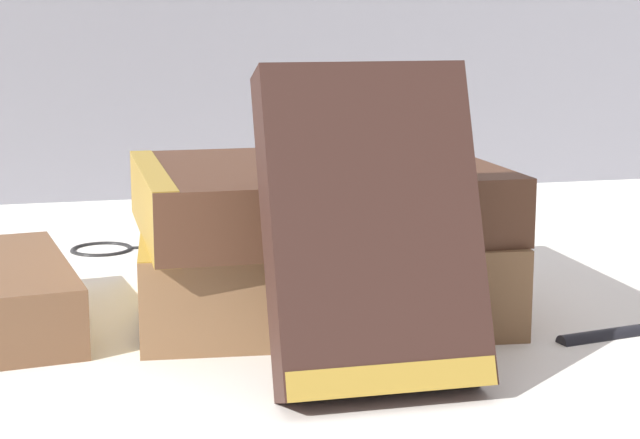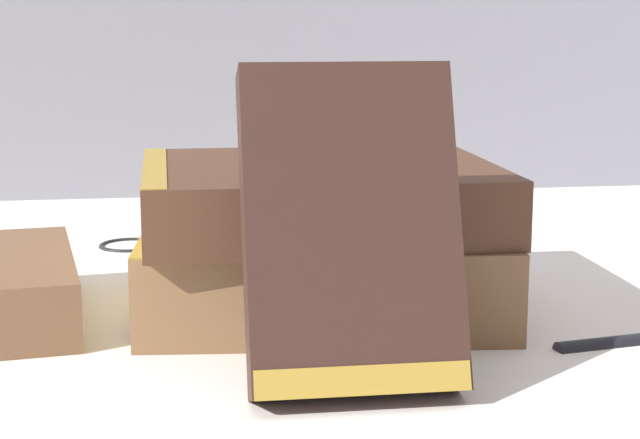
# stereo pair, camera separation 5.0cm
# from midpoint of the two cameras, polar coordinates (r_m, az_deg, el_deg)

# --- Properties ---
(ground_plane) EXTENTS (3.00, 3.00, 0.00)m
(ground_plane) POSITION_cam_midpoint_polar(r_m,az_deg,el_deg) (0.51, -7.26, -7.01)
(ground_plane) COLOR white
(book_flat_bottom) EXTENTS (0.20, 0.18, 0.05)m
(book_flat_bottom) POSITION_cam_midpoint_polar(r_m,az_deg,el_deg) (0.58, -3.19, -2.49)
(book_flat_bottom) COLOR brown
(book_flat_bottom) RESTS_ON ground_plane
(book_flat_top) EXTENTS (0.18, 0.15, 0.04)m
(book_flat_top) POSITION_cam_midpoint_polar(r_m,az_deg,el_deg) (0.56, -3.35, 1.21)
(book_flat_top) COLOR #4C2D1E
(book_flat_top) RESTS_ON book_flat_bottom
(book_leaning_front) EXTENTS (0.09, 0.07, 0.14)m
(book_leaning_front) POSITION_cam_midpoint_polar(r_m,az_deg,el_deg) (0.45, -0.38, -1.14)
(book_leaning_front) COLOR #331E19
(book_leaning_front) RESTS_ON ground_plane
(pocket_watch) EXTENTS (0.06, 0.06, 0.01)m
(pocket_watch) POSITION_cam_midpoint_polar(r_m,az_deg,el_deg) (0.55, 0.64, 3.25)
(pocket_watch) COLOR silver
(pocket_watch) RESTS_ON book_flat_top
(reading_glasses) EXTENTS (0.09, 0.05, 0.00)m
(reading_glasses) POSITION_cam_midpoint_polar(r_m,az_deg,el_deg) (0.74, -11.62, -1.41)
(reading_glasses) COLOR black
(reading_glasses) RESTS_ON ground_plane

